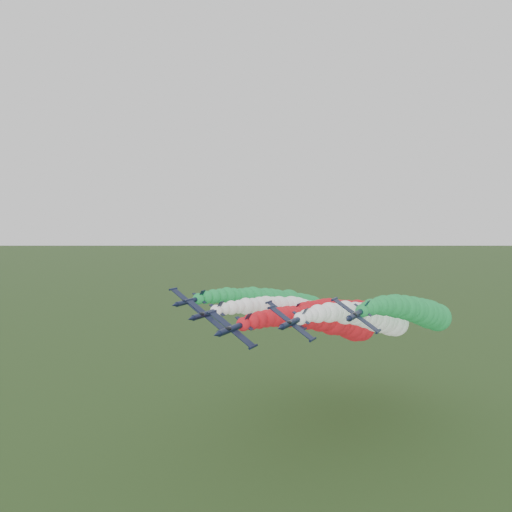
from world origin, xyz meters
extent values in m
plane|color=#335425|center=(0.00, 0.00, 0.00)|extent=(3000.00, 3000.00, 0.00)
cylinder|color=#111935|center=(4.59, -13.85, 38.20)|extent=(1.69, 10.03, 1.69)
cone|color=#111935|center=(4.59, -19.75, 38.20)|extent=(1.54, 2.01, 1.54)
cone|color=black|center=(4.59, -8.39, 38.20)|extent=(1.54, 1.00, 1.54)
ellipsoid|color=black|center=(4.82, -16.08, 38.58)|extent=(1.13, 2.10, 1.05)
cube|color=#111935|center=(4.50, -14.07, 38.06)|extent=(9.13, 2.12, 5.80)
cylinder|color=#111935|center=(-0.04, -14.07, 40.90)|extent=(0.68, 2.90, 0.68)
cylinder|color=#111935|center=(9.03, -14.07, 35.22)|extent=(0.68, 2.90, 0.68)
cube|color=#111935|center=(5.27, -9.61, 39.29)|extent=(1.49, 1.67, 2.25)
cube|color=#111935|center=(4.67, -9.61, 38.34)|extent=(3.65, 1.23, 2.34)
sphere|color=red|center=(4.59, -9.95, 38.20)|extent=(2.78, 2.78, 2.78)
sphere|color=red|center=(4.61, -6.67, 38.09)|extent=(3.45, 3.45, 3.45)
sphere|color=red|center=(4.67, -3.39, 37.86)|extent=(3.73, 3.73, 3.73)
sphere|color=red|center=(4.77, -0.12, 37.55)|extent=(3.86, 3.86, 3.86)
sphere|color=red|center=(4.92, 3.16, 37.17)|extent=(4.14, 4.14, 4.14)
sphere|color=red|center=(5.11, 6.44, 36.73)|extent=(4.66, 4.66, 4.66)
sphere|color=red|center=(5.34, 9.71, 36.23)|extent=(5.07, 5.07, 5.07)
sphere|color=red|center=(5.61, 12.99, 35.68)|extent=(4.74, 4.74, 4.74)
sphere|color=red|center=(5.93, 16.27, 35.08)|extent=(5.57, 5.57, 5.57)
sphere|color=red|center=(6.28, 19.54, 34.44)|extent=(6.23, 6.23, 6.23)
sphere|color=red|center=(6.68, 22.82, 33.75)|extent=(6.01, 6.01, 6.01)
sphere|color=red|center=(7.12, 26.09, 33.01)|extent=(6.87, 6.87, 6.87)
sphere|color=red|center=(7.60, 29.37, 32.24)|extent=(6.26, 6.26, 6.26)
sphere|color=red|center=(8.12, 32.65, 31.42)|extent=(8.08, 8.08, 8.08)
sphere|color=red|center=(8.69, 35.92, 30.57)|extent=(7.78, 7.78, 7.78)
sphere|color=red|center=(9.30, 39.20, 29.68)|extent=(7.57, 7.57, 7.57)
sphere|color=red|center=(9.95, 42.48, 28.75)|extent=(8.77, 8.77, 8.77)
sphere|color=red|center=(10.64, 45.75, 27.79)|extent=(9.52, 9.52, 9.52)
sphere|color=red|center=(11.37, 49.03, 26.79)|extent=(8.66, 8.66, 8.66)
cylinder|color=#111935|center=(-7.42, -4.84, 38.27)|extent=(1.69, 10.03, 1.69)
cone|color=#111935|center=(-7.42, -10.75, 38.27)|extent=(1.54, 2.01, 1.54)
cone|color=black|center=(-7.42, 0.62, 38.27)|extent=(1.54, 1.00, 1.54)
ellipsoid|color=black|center=(-7.18, -7.07, 38.64)|extent=(1.13, 2.10, 1.05)
cube|color=#111935|center=(-7.51, -5.07, 38.13)|extent=(9.13, 2.12, 5.80)
cylinder|color=#111935|center=(-12.04, -5.07, 40.97)|extent=(0.68, 2.90, 0.68)
cylinder|color=#111935|center=(-2.98, -5.07, 35.28)|extent=(0.68, 2.90, 0.68)
cube|color=#111935|center=(-6.74, -0.61, 39.35)|extent=(1.49, 1.67, 2.25)
cube|color=#111935|center=(-7.33, -0.61, 38.41)|extent=(3.65, 1.23, 2.34)
sphere|color=white|center=(-7.42, -0.94, 38.27)|extent=(2.71, 2.71, 2.71)
sphere|color=white|center=(-7.40, 2.33, 38.16)|extent=(2.92, 2.92, 2.92)
sphere|color=white|center=(-7.34, 5.61, 37.93)|extent=(3.37, 3.37, 3.37)
sphere|color=white|center=(-7.23, 8.89, 37.62)|extent=(3.26, 3.26, 3.26)
sphere|color=white|center=(-7.09, 12.16, 37.24)|extent=(4.18, 4.18, 4.18)
sphere|color=white|center=(-6.90, 15.44, 36.80)|extent=(4.00, 4.00, 4.00)
sphere|color=white|center=(-6.67, 18.71, 36.30)|extent=(4.70, 4.70, 4.70)
sphere|color=white|center=(-6.40, 21.99, 35.75)|extent=(5.36, 5.36, 5.36)
sphere|color=white|center=(-6.08, 25.27, 35.15)|extent=(5.24, 5.24, 5.24)
sphere|color=white|center=(-5.73, 28.54, 34.50)|extent=(5.92, 5.92, 5.92)
sphere|color=white|center=(-5.33, 31.82, 33.81)|extent=(5.73, 5.73, 5.73)
sphere|color=white|center=(-4.89, 35.10, 33.08)|extent=(7.05, 7.05, 7.05)
sphere|color=white|center=(-4.41, 38.37, 32.30)|extent=(7.06, 7.06, 7.06)
sphere|color=white|center=(-3.88, 41.65, 31.49)|extent=(6.71, 6.71, 6.71)
sphere|color=white|center=(-3.32, 44.93, 30.63)|extent=(6.61, 6.61, 6.61)
sphere|color=white|center=(-2.71, 48.20, 29.74)|extent=(7.13, 7.13, 7.13)
sphere|color=white|center=(-2.06, 51.48, 28.81)|extent=(8.56, 8.56, 8.56)
sphere|color=white|center=(-1.37, 54.76, 27.85)|extent=(9.09, 9.09, 9.09)
sphere|color=white|center=(-0.64, 58.03, 26.85)|extent=(9.20, 9.20, 9.20)
cylinder|color=#111935|center=(12.42, -3.64, 38.21)|extent=(1.69, 10.03, 1.69)
cone|color=#111935|center=(12.42, -9.54, 38.21)|extent=(1.54, 2.01, 1.54)
cone|color=black|center=(12.42, 1.82, 38.21)|extent=(1.54, 1.00, 1.54)
ellipsoid|color=black|center=(12.65, -5.87, 38.59)|extent=(1.13, 2.10, 1.05)
cube|color=#111935|center=(12.33, -3.86, 38.07)|extent=(9.13, 2.12, 5.80)
cylinder|color=#111935|center=(7.80, -3.86, 40.91)|extent=(0.68, 2.90, 0.68)
cylinder|color=#111935|center=(16.86, -3.86, 35.22)|extent=(0.68, 2.90, 0.68)
cube|color=#111935|center=(13.10, 0.60, 39.29)|extent=(1.49, 1.67, 2.25)
cube|color=#111935|center=(12.51, 0.60, 38.35)|extent=(3.65, 1.23, 2.34)
sphere|color=white|center=(12.42, 0.26, 38.21)|extent=(2.72, 2.72, 2.72)
sphere|color=white|center=(12.44, 3.54, 38.10)|extent=(3.06, 3.06, 3.06)
sphere|color=white|center=(12.50, 6.82, 37.87)|extent=(3.02, 3.02, 3.02)
sphere|color=white|center=(12.61, 10.09, 37.56)|extent=(4.16, 4.16, 4.16)
sphere|color=white|center=(12.75, 13.37, 37.18)|extent=(3.75, 3.75, 3.75)
sphere|color=white|center=(12.94, 16.65, 36.74)|extent=(4.81, 4.81, 4.81)
sphere|color=white|center=(13.17, 19.92, 36.24)|extent=(4.45, 4.45, 4.45)
sphere|color=white|center=(13.44, 23.20, 35.69)|extent=(4.59, 4.59, 4.59)
sphere|color=white|center=(13.76, 26.47, 35.09)|extent=(6.03, 6.03, 6.03)
sphere|color=white|center=(14.11, 29.75, 34.44)|extent=(5.44, 5.44, 5.44)
sphere|color=white|center=(14.51, 33.03, 33.75)|extent=(6.15, 6.15, 6.15)
sphere|color=white|center=(14.95, 36.30, 33.02)|extent=(6.38, 6.38, 6.38)
sphere|color=white|center=(15.43, 39.58, 32.24)|extent=(7.10, 7.10, 7.10)
sphere|color=white|center=(15.96, 42.86, 31.43)|extent=(7.36, 7.36, 7.36)
sphere|color=white|center=(16.52, 46.13, 30.57)|extent=(8.36, 8.36, 8.36)
sphere|color=white|center=(17.13, 49.41, 29.68)|extent=(8.54, 8.54, 8.54)
sphere|color=white|center=(17.78, 52.69, 28.76)|extent=(7.84, 7.84, 7.84)
sphere|color=white|center=(18.47, 55.96, 27.79)|extent=(8.81, 8.81, 8.81)
sphere|color=white|center=(19.20, 59.24, 26.79)|extent=(8.42, 8.42, 8.42)
cylinder|color=#111935|center=(-18.06, 3.68, 38.89)|extent=(1.69, 10.03, 1.69)
cone|color=#111935|center=(-18.06, -2.23, 38.89)|extent=(1.54, 2.01, 1.54)
cone|color=black|center=(-18.06, 9.14, 38.89)|extent=(1.54, 1.00, 1.54)
ellipsoid|color=black|center=(-17.82, 1.45, 39.26)|extent=(1.13, 2.10, 1.05)
cube|color=#111935|center=(-18.15, 3.46, 38.74)|extent=(9.13, 2.12, 5.80)
cylinder|color=#111935|center=(-22.68, 3.46, 41.59)|extent=(0.68, 2.90, 0.68)
cylinder|color=#111935|center=(-13.62, 3.46, 35.90)|extent=(0.68, 2.90, 0.68)
cube|color=#111935|center=(-17.38, 7.91, 39.97)|extent=(1.49, 1.67, 2.25)
cube|color=#111935|center=(-17.97, 7.91, 39.03)|extent=(3.65, 1.23, 2.34)
sphere|color=#1B8F40|center=(-18.06, 7.58, 38.89)|extent=(2.85, 2.85, 2.85)
sphere|color=#1B8F40|center=(-18.04, 10.86, 38.77)|extent=(3.41, 3.41, 3.41)
sphere|color=#1B8F40|center=(-17.98, 14.13, 38.55)|extent=(3.81, 3.81, 3.81)
sphere|color=#1B8F40|center=(-17.87, 17.41, 38.24)|extent=(3.93, 3.93, 3.93)
sphere|color=#1B8F40|center=(-17.73, 20.69, 37.86)|extent=(4.64, 4.64, 4.64)
sphere|color=#1B8F40|center=(-17.54, 23.96, 37.42)|extent=(4.27, 4.27, 4.27)
sphere|color=#1B8F40|center=(-17.31, 27.24, 36.92)|extent=(4.23, 4.23, 4.23)
sphere|color=#1B8F40|center=(-17.03, 30.51, 36.37)|extent=(4.99, 4.99, 4.99)
sphere|color=#1B8F40|center=(-16.72, 33.79, 35.77)|extent=(5.91, 5.91, 5.91)
sphere|color=#1B8F40|center=(-16.36, 37.07, 35.12)|extent=(5.40, 5.40, 5.40)
sphere|color=#1B8F40|center=(-15.97, 40.34, 34.43)|extent=(6.22, 6.22, 6.22)
sphere|color=#1B8F40|center=(-15.53, 43.62, 33.69)|extent=(6.56, 6.56, 6.56)
sphere|color=#1B8F40|center=(-15.05, 46.90, 32.92)|extent=(6.72, 6.72, 6.72)
sphere|color=#1B8F40|center=(-14.52, 50.17, 32.10)|extent=(6.37, 6.37, 6.37)
sphere|color=#1B8F40|center=(-13.96, 53.45, 31.25)|extent=(8.42, 8.42, 8.42)
sphere|color=#1B8F40|center=(-13.35, 56.73, 30.36)|extent=(7.10, 7.10, 7.10)
sphere|color=#1B8F40|center=(-12.70, 60.00, 29.43)|extent=(8.10, 8.10, 8.10)
sphere|color=#1B8F40|center=(-12.01, 63.28, 28.47)|extent=(8.49, 8.49, 8.49)
sphere|color=#1B8F40|center=(-11.28, 66.55, 27.47)|extent=(8.66, 8.66, 8.66)
cylinder|color=#111935|center=(23.90, 2.02, 39.92)|extent=(1.69, 10.03, 1.69)
cone|color=#111935|center=(23.90, -3.88, 39.92)|extent=(1.54, 2.01, 1.54)
cone|color=black|center=(23.90, 7.48, 39.92)|extent=(1.54, 1.00, 1.54)
ellipsoid|color=black|center=(24.13, -0.21, 40.29)|extent=(1.13, 2.10, 1.05)
cube|color=#111935|center=(23.81, 1.80, 39.77)|extent=(9.13, 2.12, 5.80)
cylinder|color=#111935|center=(19.28, 1.80, 42.62)|extent=(0.68, 2.90, 0.68)
cylinder|color=#111935|center=(28.34, 1.80, 36.93)|extent=(0.68, 2.90, 0.68)
cube|color=#111935|center=(24.58, 6.26, 41.00)|extent=(1.49, 1.67, 2.25)
cube|color=#111935|center=(23.99, 6.26, 40.06)|extent=(3.65, 1.23, 2.34)
sphere|color=#1B8F40|center=(23.90, 5.92, 39.92)|extent=(2.81, 2.81, 2.81)
sphere|color=#1B8F40|center=(23.92, 9.20, 39.80)|extent=(3.18, 3.18, 3.18)
sphere|color=#1B8F40|center=(23.98, 12.48, 39.58)|extent=(3.77, 3.77, 3.77)
sphere|color=#1B8F40|center=(24.09, 15.75, 39.27)|extent=(3.46, 3.46, 3.46)
sphere|color=#1B8F40|center=(24.23, 19.03, 38.89)|extent=(4.25, 4.25, 4.25)
sphere|color=#1B8F40|center=(24.42, 22.31, 38.45)|extent=(4.89, 4.89, 4.89)
sphere|color=#1B8F40|center=(24.65, 25.58, 37.95)|extent=(4.20, 4.20, 4.20)
sphere|color=#1B8F40|center=(24.92, 28.86, 37.40)|extent=(5.54, 5.54, 5.54)
sphere|color=#1B8F40|center=(25.24, 32.14, 36.80)|extent=(6.05, 6.05, 6.05)
sphere|color=#1B8F40|center=(25.59, 35.41, 36.15)|extent=(5.22, 5.22, 5.22)
sphere|color=#1B8F40|center=(25.99, 38.69, 35.46)|extent=(6.55, 6.55, 6.55)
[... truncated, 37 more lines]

